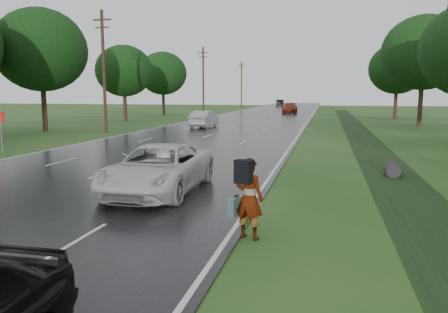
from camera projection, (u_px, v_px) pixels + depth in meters
road at (253, 120)px, 53.94m from camera, size 14.00×180.00×0.04m
edge_stripe_east at (308, 120)px, 52.41m from camera, size 0.12×180.00×0.01m
edge_stripe_west at (201, 119)px, 55.46m from camera, size 0.12×180.00×0.01m
center_line at (253, 119)px, 53.94m from camera, size 0.12×180.00×0.01m
drainage_ditch at (371, 148)px, 26.01m from camera, size 2.20×120.00×0.56m
road_sign at (1, 124)px, 23.84m from camera, size 0.50×0.06×2.30m
utility_pole_mid at (104, 70)px, 36.01m from camera, size 1.60×0.26×10.00m
utility_pole_far at (203, 80)px, 64.90m from camera, size 1.60×0.26×10.00m
utility_pole_distant at (241, 84)px, 93.80m from camera, size 1.60×0.26×10.00m
tree_east_d at (424, 53)px, 42.14m from camera, size 8.00×8.00×10.76m
tree_east_f at (397, 69)px, 55.81m from camera, size 7.20×7.20×9.62m
tree_west_c at (41, 50)px, 37.07m from camera, size 7.80×7.80×10.43m
tree_west_d at (124, 71)px, 50.53m from camera, size 6.60×6.60×8.80m
tree_west_f at (163, 73)px, 64.11m from camera, size 7.00×7.00×9.29m
pedestrian at (248, 197)px, 9.92m from camera, size 0.91×0.93×1.88m
white_pickup at (159, 169)px, 14.51m from camera, size 2.66×5.67×1.57m
silver_sedan at (204, 119)px, 41.52m from camera, size 1.76×4.85×1.59m
far_car_red at (290, 108)px, 70.65m from camera, size 2.49×5.80×1.66m
far_car_dark at (280, 103)px, 105.44m from camera, size 2.41×5.17×1.64m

